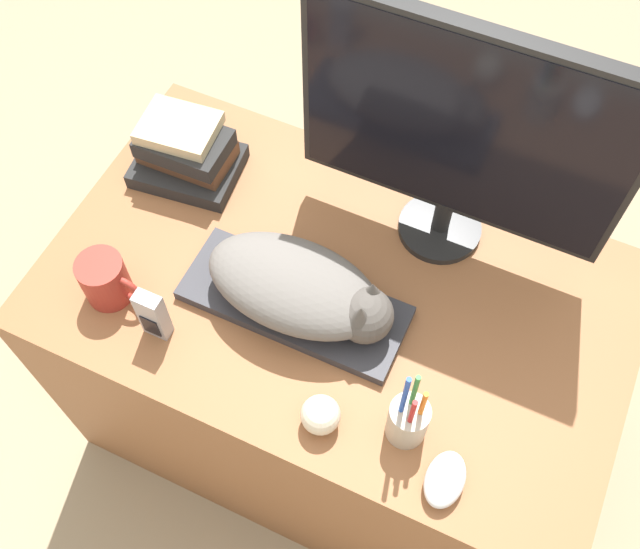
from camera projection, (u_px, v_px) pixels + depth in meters
ground_plane at (276, 533)px, 1.93m from camera, size 12.00×12.00×0.00m
desk at (334, 364)px, 1.78m from camera, size 1.16×0.70×0.72m
keyboard at (294, 303)px, 1.45m from camera, size 0.44×0.17×0.02m
cat at (304, 289)px, 1.38m from camera, size 0.37×0.19×0.13m
monitor at (462, 135)px, 1.29m from camera, size 0.60×0.17×0.53m
computer_mouse at (445, 479)px, 1.26m from camera, size 0.07×0.10×0.04m
coffee_mug at (106, 280)px, 1.43m from camera, size 0.13×0.09×0.11m
pen_cup at (408, 420)px, 1.28m from camera, size 0.07×0.07×0.23m
baseball at (321, 415)px, 1.31m from camera, size 0.07×0.07×0.07m
phone at (153, 315)px, 1.38m from camera, size 0.05×0.03×0.13m
book_stack at (186, 152)px, 1.58m from camera, size 0.24×0.19×0.14m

